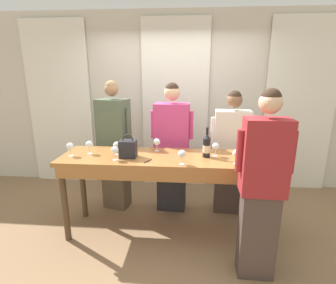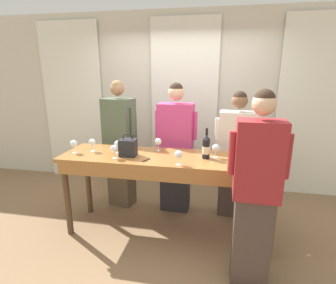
# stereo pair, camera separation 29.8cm
# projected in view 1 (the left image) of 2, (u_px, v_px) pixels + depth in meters

# --- Properties ---
(ground_plane) EXTENTS (18.00, 18.00, 0.00)m
(ground_plane) POSITION_uv_depth(u_px,v_px,m) (168.00, 231.00, 3.21)
(ground_plane) COLOR #846647
(wall_back) EXTENTS (12.00, 0.06, 2.80)m
(wall_back) POSITION_uv_depth(u_px,v_px,m) (175.00, 102.00, 4.28)
(wall_back) COLOR beige
(wall_back) RESTS_ON ground_plane
(curtain_panel_left) EXTENTS (1.06, 0.03, 2.69)m
(curtain_panel_left) POSITION_uv_depth(u_px,v_px,m) (60.00, 105.00, 4.39)
(curtain_panel_left) COLOR white
(curtain_panel_left) RESTS_ON ground_plane
(curtain_panel_center) EXTENTS (1.06, 0.03, 2.69)m
(curtain_panel_center) POSITION_uv_depth(u_px,v_px,m) (175.00, 106.00, 4.23)
(curtain_panel_center) COLOR white
(curtain_panel_center) RESTS_ON ground_plane
(curtain_panel_right) EXTENTS (1.06, 0.03, 2.69)m
(curtain_panel_right) POSITION_uv_depth(u_px,v_px,m) (299.00, 108.00, 4.08)
(curtain_panel_right) COLOR white
(curtain_panel_right) RESTS_ON ground_plane
(tasting_bar) EXTENTS (2.42, 0.66, 0.97)m
(tasting_bar) POSITION_uv_depth(u_px,v_px,m) (167.00, 167.00, 2.96)
(tasting_bar) COLOR #9E6633
(tasting_bar) RESTS_ON ground_plane
(wine_bottle) EXTENTS (0.09, 0.09, 0.34)m
(wine_bottle) POSITION_uv_depth(u_px,v_px,m) (207.00, 146.00, 2.91)
(wine_bottle) COLOR black
(wine_bottle) RESTS_ON tasting_bar
(handbag) EXTENTS (0.18, 0.14, 0.26)m
(handbag) POSITION_uv_depth(u_px,v_px,m) (128.00, 148.00, 2.90)
(handbag) COLOR #232328
(handbag) RESTS_ON tasting_bar
(wine_glass_front_left) EXTENTS (0.08, 0.08, 0.16)m
(wine_glass_front_left) POSITION_uv_depth(u_px,v_px,m) (117.00, 145.00, 2.98)
(wine_glass_front_left) COLOR white
(wine_glass_front_left) RESTS_ON tasting_bar
(wine_glass_front_mid) EXTENTS (0.08, 0.08, 0.16)m
(wine_glass_front_mid) POSITION_uv_depth(u_px,v_px,m) (115.00, 150.00, 2.80)
(wine_glass_front_mid) COLOR white
(wine_glass_front_mid) RESTS_ON tasting_bar
(wine_glass_front_right) EXTENTS (0.08, 0.08, 0.16)m
(wine_glass_front_right) POSITION_uv_depth(u_px,v_px,m) (216.00, 147.00, 2.94)
(wine_glass_front_right) COLOR white
(wine_glass_front_right) RESTS_ON tasting_bar
(wine_glass_center_left) EXTENTS (0.08, 0.08, 0.16)m
(wine_glass_center_left) POSITION_uv_depth(u_px,v_px,m) (70.00, 147.00, 2.94)
(wine_glass_center_left) COLOR white
(wine_glass_center_left) RESTS_ON tasting_bar
(wine_glass_center_mid) EXTENTS (0.08, 0.08, 0.16)m
(wine_glass_center_mid) POSITION_uv_depth(u_px,v_px,m) (89.00, 145.00, 3.02)
(wine_glass_center_mid) COLOR white
(wine_glass_center_mid) RESTS_ON tasting_bar
(wine_glass_center_right) EXTENTS (0.08, 0.08, 0.16)m
(wine_glass_center_right) POSITION_uv_depth(u_px,v_px,m) (157.00, 142.00, 3.12)
(wine_glass_center_right) COLOR white
(wine_glass_center_right) RESTS_ON tasting_bar
(wine_glass_back_left) EXTENTS (0.08, 0.08, 0.16)m
(wine_glass_back_left) POSITION_uv_depth(u_px,v_px,m) (237.00, 154.00, 2.70)
(wine_glass_back_left) COLOR white
(wine_glass_back_left) RESTS_ON tasting_bar
(wine_glass_back_mid) EXTENTS (0.08, 0.08, 0.16)m
(wine_glass_back_mid) POSITION_uv_depth(u_px,v_px,m) (182.00, 154.00, 2.67)
(wine_glass_back_mid) COLOR white
(wine_glass_back_mid) RESTS_ON tasting_bar
(pen) EXTENTS (0.07, 0.12, 0.01)m
(pen) POSITION_uv_depth(u_px,v_px,m) (148.00, 161.00, 2.79)
(pen) COLOR black
(pen) RESTS_ON tasting_bar
(guest_olive_jacket) EXTENTS (0.51, 0.36, 1.78)m
(guest_olive_jacket) POSITION_uv_depth(u_px,v_px,m) (115.00, 146.00, 3.59)
(guest_olive_jacket) COLOR brown
(guest_olive_jacket) RESTS_ON ground_plane
(guest_pink_top) EXTENTS (0.57, 0.29, 1.76)m
(guest_pink_top) POSITION_uv_depth(u_px,v_px,m) (172.00, 149.00, 3.53)
(guest_pink_top) COLOR #28282D
(guest_pink_top) RESTS_ON ground_plane
(guest_cream_sweater) EXTENTS (0.57, 0.27, 1.66)m
(guest_cream_sweater) POSITION_uv_depth(u_px,v_px,m) (231.00, 153.00, 3.47)
(guest_cream_sweater) COLOR #473833
(guest_cream_sweater) RESTS_ON ground_plane
(host_pouring) EXTENTS (0.50, 0.26, 1.77)m
(host_pouring) POSITION_uv_depth(u_px,v_px,m) (262.00, 187.00, 2.32)
(host_pouring) COLOR #473833
(host_pouring) RESTS_ON ground_plane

